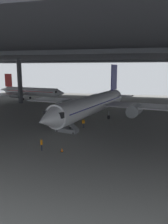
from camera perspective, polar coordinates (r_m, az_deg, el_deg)
ground_plane at (r=48.35m, az=1.42°, el=-2.31°), size 110.00×110.00×0.00m
hangar_structure at (r=60.72m, az=4.41°, el=13.98°), size 121.00×99.00×15.03m
airplane_main at (r=48.66m, az=2.49°, el=2.02°), size 37.53×38.35×11.97m
boarding_stairs at (r=40.12m, az=-4.35°, el=-3.95°), size 4.49×2.23×4.76m
crew_worker_near_nose at (r=31.50m, az=-10.53°, el=-7.76°), size 0.29×0.54×1.69m
crew_worker_by_stairs at (r=42.56m, az=-0.15°, el=-2.70°), size 0.53×0.31×1.75m
airplane_distant at (r=83.96m, az=-13.36°, el=4.99°), size 28.01×27.38×9.17m
traffic_cone_orange at (r=30.89m, az=-5.50°, el=-9.32°), size 0.36×0.36×0.60m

